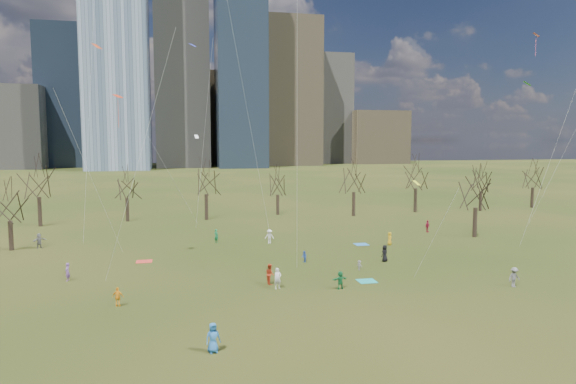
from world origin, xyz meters
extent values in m
plane|color=black|center=(0.00, 0.00, 0.00)|extent=(500.00, 500.00, 0.00)
cube|color=slate|center=(-35.00, 190.00, 59.00)|extent=(26.00, 26.00, 118.00)
cube|color=slate|center=(-8.00, 205.00, 47.50)|extent=(24.00, 24.00, 95.00)
cube|color=#384C66|center=(18.00, 195.00, 52.50)|extent=(22.00, 22.00, 105.00)
cube|color=#726347|center=(45.00, 215.00, 36.00)|extent=(28.00, 28.00, 72.00)
cube|color=#384C66|center=(-60.00, 220.00, 32.50)|extent=(25.00, 25.00, 65.00)
cube|color=slate|center=(70.00, 230.00, 29.00)|extent=(22.00, 22.00, 58.00)
cube|color=#726347|center=(5.00, 240.00, 24.00)|extent=(30.00, 30.00, 48.00)
cube|color=slate|center=(-85.00, 210.00, 18.00)|extent=(35.00, 30.00, 36.00)
cube|color=#726347|center=(95.00, 225.00, 14.00)|extent=(30.00, 28.00, 28.00)
cylinder|color=black|center=(-31.00, 39.00, 2.14)|extent=(0.55, 0.55, 4.28)
cylinder|color=black|center=(-19.00, 41.00, 1.80)|extent=(0.52, 0.52, 3.60)
cylinder|color=black|center=(-7.00, 40.00, 2.02)|extent=(0.54, 0.54, 4.05)
cylinder|color=black|center=(5.00, 43.00, 1.69)|extent=(0.51, 0.51, 3.38)
cylinder|color=black|center=(17.00, 39.00, 1.98)|extent=(0.54, 0.54, 3.96)
cylinder|color=black|center=(29.00, 41.00, 2.07)|extent=(0.54, 0.54, 4.14)
cylinder|color=black|center=(41.00, 40.00, 1.75)|extent=(0.52, 0.52, 3.51)
cylinder|color=black|center=(53.00, 42.00, 1.87)|extent=(0.53, 0.53, 3.74)
cylinder|color=black|center=(-30.00, 22.00, 1.69)|extent=(0.51, 0.51, 3.38)
cylinder|color=black|center=(26.00, 18.00, 1.91)|extent=(0.53, 0.53, 3.83)
cube|color=teal|center=(4.80, 1.22, 0.01)|extent=(1.60, 1.50, 0.03)
cube|color=#2874BF|center=(10.00, 16.59, 0.01)|extent=(1.60, 1.50, 0.03)
cube|color=red|center=(-14.94, 13.13, 0.01)|extent=(1.60, 1.50, 0.03)
imported|color=#296DB3|center=(-9.61, -11.32, 0.89)|extent=(0.99, 0.77, 1.79)
imported|color=silver|center=(-3.37, 0.66, 0.89)|extent=(0.74, 0.60, 1.77)
imported|color=#B53419|center=(-3.76, 2.15, 0.89)|extent=(0.79, 0.95, 1.79)
imported|color=slate|center=(5.52, 5.07, 0.48)|extent=(0.66, 0.71, 0.96)
imported|color=#FCA71C|center=(-16.00, -1.33, 0.74)|extent=(0.93, 0.56, 1.48)
imported|color=#1B793F|center=(1.75, -0.56, 0.77)|extent=(1.49, 0.78, 1.54)
imported|color=black|center=(9.29, 7.83, 0.86)|extent=(1.00, 0.94, 1.72)
imported|color=#8755AA|center=(-21.16, 7.02, 0.81)|extent=(0.48, 0.65, 1.62)
imported|color=#294EB2|center=(1.09, 9.22, 0.59)|extent=(0.50, 0.62, 1.19)
imported|color=white|center=(-0.63, 19.67, 0.85)|extent=(1.20, 0.84, 1.69)
imported|color=#AB183B|center=(21.71, 22.50, 0.82)|extent=(1.03, 0.85, 1.64)
imported|color=slate|center=(-27.22, 22.67, 0.86)|extent=(1.51, 1.45, 1.72)
imported|color=gold|center=(13.19, 15.55, 0.78)|extent=(0.75, 0.90, 1.57)
imported|color=#1A7643|center=(-6.92, 21.31, 0.85)|extent=(0.72, 0.73, 1.70)
imported|color=slate|center=(16.41, -3.15, 0.85)|extent=(1.16, 0.74, 1.70)
plane|color=red|center=(-16.84, 11.38, 16.66)|extent=(1.38, 1.38, 0.36)
cylinder|color=silver|center=(-18.95, 7.80, 9.03)|extent=(4.24, 7.17, 15.27)
cylinder|color=red|center=(-16.84, 11.38, 15.01)|extent=(0.04, 0.04, 2.70)
cylinder|color=silver|center=(-1.86, 0.03, 13.35)|extent=(0.94, 3.80, 23.91)
cylinder|color=silver|center=(-20.06, 15.36, 15.74)|extent=(2.81, 3.24, 28.68)
cylinder|color=silver|center=(-3.89, 16.85, 17.40)|extent=(6.70, 6.67, 32.00)
plane|color=green|center=(23.48, 5.73, 18.19)|extent=(0.97, 1.04, 0.45)
cylinder|color=silver|center=(25.20, 4.22, 9.79)|extent=(3.46, 3.04, 16.79)
plane|color=blue|center=(-9.24, 24.40, 24.03)|extent=(1.27, 1.28, 0.43)
cylinder|color=silver|center=(-8.17, 22.05, 12.72)|extent=(2.16, 4.72, 22.64)
plane|color=yellow|center=(7.17, -3.16, 9.08)|extent=(0.82, 0.80, 0.36)
cylinder|color=silver|center=(7.60, -5.57, 5.24)|extent=(0.88, 4.84, 7.69)
plane|color=#D34317|center=(-17.16, 0.90, 19.50)|extent=(1.01, 1.04, 0.44)
cylinder|color=silver|center=(-14.25, -3.04, 10.45)|extent=(5.83, 7.89, 18.11)
plane|color=#E25389|center=(32.50, 16.40, 25.48)|extent=(0.94, 1.05, 0.51)
cylinder|color=silver|center=(35.78, 12.97, 13.44)|extent=(6.58, 6.89, 24.09)
cylinder|color=#E25389|center=(32.50, 16.40, 24.02)|extent=(0.04, 0.04, 2.40)
plane|color=white|center=(-8.83, 27.58, 12.93)|extent=(0.78, 0.63, 0.48)
cylinder|color=silver|center=(-11.72, 24.11, 7.17)|extent=(5.80, 6.95, 11.54)
camera|label=1|loc=(-11.52, -40.70, 12.45)|focal=32.00mm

